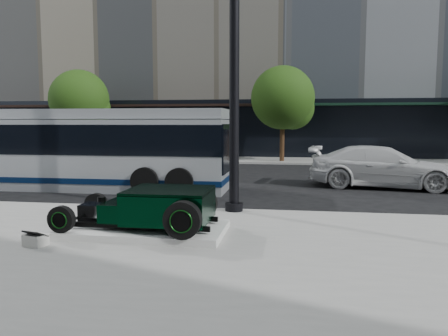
% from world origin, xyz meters
% --- Properties ---
extents(ground, '(120.00, 120.00, 0.00)m').
position_xyz_m(ground, '(0.00, 0.00, 0.00)').
color(ground, black).
rests_on(ground, ground).
extents(sidewalk_far, '(70.00, 4.00, 0.12)m').
position_xyz_m(sidewalk_far, '(0.00, 14.00, 0.06)').
color(sidewalk_far, gray).
rests_on(sidewalk_far, ground).
extents(street_trees, '(29.80, 3.80, 5.70)m').
position_xyz_m(street_trees, '(1.15, 13.07, 3.77)').
color(street_trees, black).
rests_on(street_trees, sidewalk_far).
extents(display_plinth, '(3.40, 1.80, 0.15)m').
position_xyz_m(display_plinth, '(-1.44, -4.90, 0.20)').
color(display_plinth, silver).
rests_on(display_plinth, sidewalk_near).
extents(hot_rod, '(3.22, 2.00, 0.81)m').
position_xyz_m(hot_rod, '(-1.11, -4.90, 0.70)').
color(hot_rod, black).
rests_on(hot_rod, display_plinth).
extents(info_plaque, '(0.46, 0.39, 0.31)m').
position_xyz_m(info_plaque, '(-3.17, -6.15, 0.24)').
color(info_plaque, silver).
rests_on(info_plaque, sidewalk_near).
extents(lamppost, '(0.47, 0.47, 8.57)m').
position_xyz_m(lamppost, '(0.12, -2.28, 4.08)').
color(lamppost, black).
rests_on(lamppost, sidewalk_near).
extents(transit_bus, '(12.12, 2.88, 2.92)m').
position_xyz_m(transit_bus, '(-6.66, 1.69, 1.49)').
color(transit_bus, silver).
rests_on(transit_bus, ground).
extents(white_sedan, '(5.67, 2.98, 1.57)m').
position_xyz_m(white_sedan, '(5.01, 3.53, 0.78)').
color(white_sedan, silver).
rests_on(white_sedan, ground).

